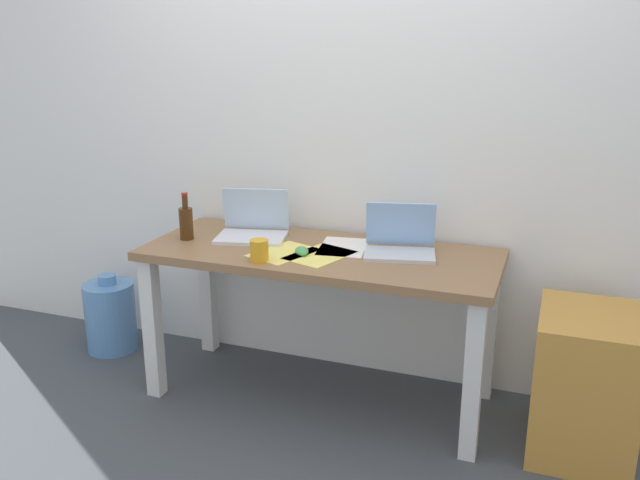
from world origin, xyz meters
TOP-DOWN VIEW (x-y plane):
  - ground_plane at (0.00, 0.00)m, footprint 8.00×8.00m
  - back_wall at (0.00, 0.38)m, footprint 5.20×0.08m
  - desk at (0.00, 0.00)m, footprint 1.61×0.65m
  - laptop_left at (-0.38, 0.09)m, footprint 0.37×0.32m
  - laptop_right at (0.35, 0.07)m, footprint 0.35×0.29m
  - beer_bottle at (-0.66, -0.05)m, footprint 0.07×0.07m
  - computer_mouse at (-0.06, -0.08)m, footprint 0.10×0.12m
  - coffee_mug at (-0.19, -0.23)m, footprint 0.08×0.08m
  - paper_sheet_near_back at (0.08, 0.08)m, footprint 0.25×0.32m
  - paper_yellow_folder at (-0.14, -0.09)m, footprint 0.30×0.35m
  - paper_sheet_center at (0.02, -0.07)m, footprint 0.29×0.35m
  - water_cooler_jug at (-1.25, 0.07)m, footprint 0.27×0.27m
  - filing_cabinet at (1.17, -0.04)m, footprint 0.40×0.48m

SIDE VIEW (x-z plane):
  - ground_plane at x=0.00m, z-range 0.00..0.00m
  - water_cooler_jug at x=-1.25m, z-range -0.02..0.41m
  - filing_cabinet at x=1.17m, z-range 0.00..0.61m
  - desk at x=0.00m, z-range 0.26..0.99m
  - paper_sheet_near_back at x=0.08m, z-range 0.73..0.73m
  - paper_yellow_folder at x=-0.14m, z-range 0.73..0.73m
  - paper_sheet_center at x=0.02m, z-range 0.73..0.73m
  - computer_mouse at x=-0.06m, z-range 0.73..0.77m
  - laptop_left at x=-0.38m, z-range 0.67..0.89m
  - coffee_mug at x=-0.19m, z-range 0.73..0.83m
  - laptop_right at x=0.35m, z-range 0.67..0.89m
  - beer_bottle at x=-0.66m, z-range 0.70..0.93m
  - back_wall at x=0.00m, z-range 0.00..2.60m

